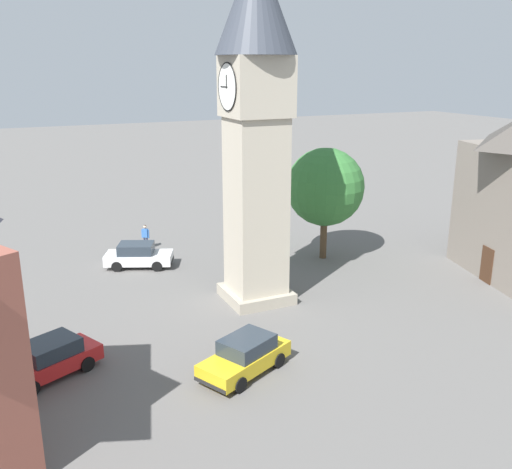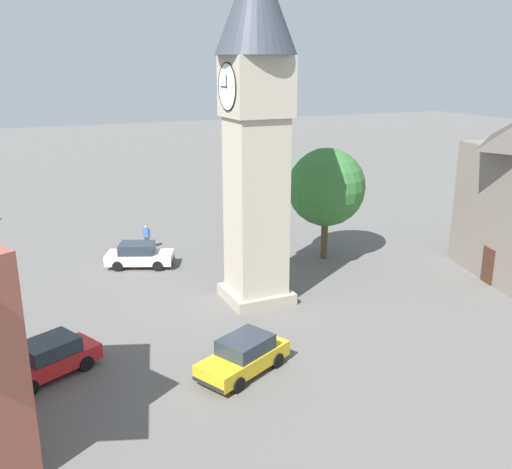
{
  "view_description": "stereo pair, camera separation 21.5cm",
  "coord_description": "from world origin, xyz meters",
  "views": [
    {
      "loc": [
        -25.86,
        11.82,
        12.12
      ],
      "look_at": [
        0.0,
        0.0,
        3.64
      ],
      "focal_mm": 39.83,
      "sensor_mm": 36.0,
      "label": 1
    },
    {
      "loc": [
        -25.95,
        11.63,
        12.12
      ],
      "look_at": [
        0.0,
        0.0,
        3.64
      ],
      "focal_mm": 39.83,
      "sensor_mm": 36.0,
      "label": 2
    }
  ],
  "objects": [
    {
      "name": "car_blue_kerb",
      "position": [
        7.69,
        4.57,
        0.76
      ],
      "size": [
        3.18,
        4.46,
        1.53
      ],
      "color": "white",
      "rests_on": "ground"
    },
    {
      "name": "car_silver_kerb",
      "position": [
        -6.79,
        3.59,
        0.76
      ],
      "size": [
        3.32,
        4.45,
        1.53
      ],
      "color": "gold",
      "rests_on": "ground"
    },
    {
      "name": "car_red_corner",
      "position": [
        -3.76,
        10.91,
        0.76
      ],
      "size": [
        3.3,
        4.45,
        1.53
      ],
      "color": "red",
      "rests_on": "ground"
    },
    {
      "name": "pedestrian",
      "position": [
        11.15,
        3.25,
        1.01
      ],
      "size": [
        0.39,
        0.47,
        1.69
      ],
      "color": "#2D3351",
      "rests_on": "ground"
    },
    {
      "name": "tree",
      "position": [
        4.44,
        -6.86,
        4.72
      ],
      "size": [
        4.96,
        4.96,
        7.21
      ],
      "color": "brown",
      "rests_on": "ground"
    },
    {
      "name": "ground_plane",
      "position": [
        0.0,
        0.0,
        0.0
      ],
      "size": [
        200.0,
        200.0,
        0.0
      ],
      "primitive_type": "plane",
      "color": "#605E5B"
    },
    {
      "name": "clock_tower",
      "position": [
        0.0,
        0.0,
        10.37
      ],
      "size": [
        3.99,
        3.99,
        17.84
      ],
      "color": "#A59C89",
      "rests_on": "ground"
    }
  ]
}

